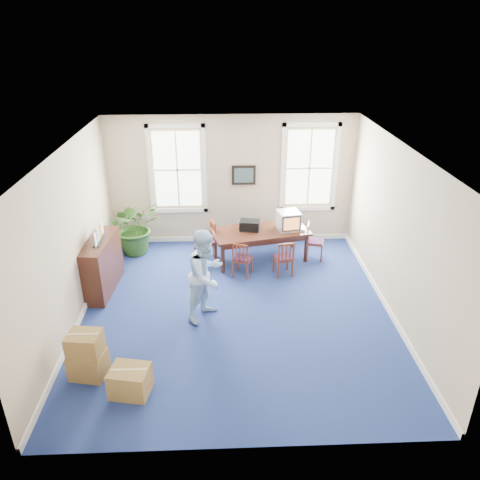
{
  "coord_description": "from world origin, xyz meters",
  "views": [
    {
      "loc": [
        -0.25,
        -7.69,
        5.22
      ],
      "look_at": [
        0.1,
        0.6,
        1.25
      ],
      "focal_mm": 35.0,
      "sensor_mm": 36.0,
      "label": 1
    }
  ],
  "objects_px": {
    "chair_near_left": "(243,258)",
    "cardboard_boxes": "(101,349)",
    "conference_table": "(260,245)",
    "credenza": "(102,264)",
    "man": "(206,275)",
    "crt_tv": "(288,220)",
    "potted_plant": "(135,226)"
  },
  "relations": [
    {
      "from": "potted_plant",
      "to": "cardboard_boxes",
      "type": "height_order",
      "value": "potted_plant"
    },
    {
      "from": "potted_plant",
      "to": "chair_near_left",
      "type": "bearing_deg",
      "value": -26.58
    },
    {
      "from": "crt_tv",
      "to": "chair_near_left",
      "type": "xyz_separation_m",
      "value": [
        -1.1,
        -0.8,
        -0.55
      ]
    },
    {
      "from": "chair_near_left",
      "to": "man",
      "type": "bearing_deg",
      "value": 85.32
    },
    {
      "from": "chair_near_left",
      "to": "potted_plant",
      "type": "distance_m",
      "value": 2.83
    },
    {
      "from": "chair_near_left",
      "to": "credenza",
      "type": "distance_m",
      "value": 2.98
    },
    {
      "from": "chair_near_left",
      "to": "cardboard_boxes",
      "type": "height_order",
      "value": "same"
    },
    {
      "from": "cardboard_boxes",
      "to": "crt_tv",
      "type": "bearing_deg",
      "value": 47.47
    },
    {
      "from": "man",
      "to": "cardboard_boxes",
      "type": "xyz_separation_m",
      "value": [
        -1.66,
        -1.48,
        -0.48
      ]
    },
    {
      "from": "credenza",
      "to": "cardboard_boxes",
      "type": "height_order",
      "value": "credenza"
    },
    {
      "from": "conference_table",
      "to": "cardboard_boxes",
      "type": "xyz_separation_m",
      "value": [
        -2.85,
        -3.77,
        0.05
      ]
    },
    {
      "from": "chair_near_left",
      "to": "man",
      "type": "height_order",
      "value": "man"
    },
    {
      "from": "conference_table",
      "to": "chair_near_left",
      "type": "relative_size",
      "value": 2.61
    },
    {
      "from": "conference_table",
      "to": "crt_tv",
      "type": "bearing_deg",
      "value": -8.46
    },
    {
      "from": "credenza",
      "to": "cardboard_boxes",
      "type": "relative_size",
      "value": 1.01
    },
    {
      "from": "crt_tv",
      "to": "chair_near_left",
      "type": "height_order",
      "value": "crt_tv"
    },
    {
      "from": "chair_near_left",
      "to": "credenza",
      "type": "relative_size",
      "value": 0.57
    },
    {
      "from": "conference_table",
      "to": "potted_plant",
      "type": "height_order",
      "value": "potted_plant"
    },
    {
      "from": "credenza",
      "to": "potted_plant",
      "type": "distance_m",
      "value": 1.77
    },
    {
      "from": "cardboard_boxes",
      "to": "credenza",
      "type": "bearing_deg",
      "value": 101.84
    },
    {
      "from": "chair_near_left",
      "to": "cardboard_boxes",
      "type": "relative_size",
      "value": 0.57
    },
    {
      "from": "conference_table",
      "to": "potted_plant",
      "type": "xyz_separation_m",
      "value": [
        -2.97,
        0.51,
        0.3
      ]
    },
    {
      "from": "conference_table",
      "to": "cardboard_boxes",
      "type": "bearing_deg",
      "value": -139.99
    },
    {
      "from": "crt_tv",
      "to": "chair_near_left",
      "type": "relative_size",
      "value": 0.62
    },
    {
      "from": "chair_near_left",
      "to": "potted_plant",
      "type": "relative_size",
      "value": 0.62
    },
    {
      "from": "chair_near_left",
      "to": "man",
      "type": "distance_m",
      "value": 1.78
    },
    {
      "from": "conference_table",
      "to": "credenza",
      "type": "height_order",
      "value": "credenza"
    },
    {
      "from": "man",
      "to": "cardboard_boxes",
      "type": "distance_m",
      "value": 2.27
    },
    {
      "from": "conference_table",
      "to": "man",
      "type": "relative_size",
      "value": 1.22
    },
    {
      "from": "conference_table",
      "to": "chair_near_left",
      "type": "xyz_separation_m",
      "value": [
        -0.45,
        -0.75,
        0.05
      ]
    },
    {
      "from": "man",
      "to": "credenza",
      "type": "relative_size",
      "value": 1.21
    },
    {
      "from": "crt_tv",
      "to": "chair_near_left",
      "type": "bearing_deg",
      "value": -154.21
    }
  ]
}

